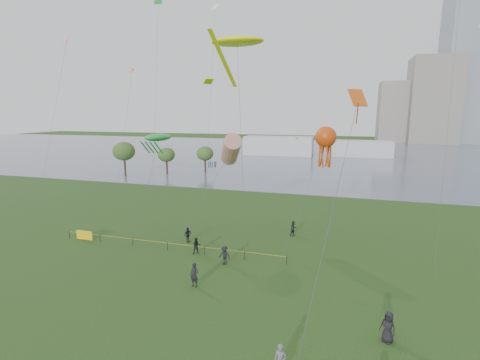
# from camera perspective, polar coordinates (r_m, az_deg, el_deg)

# --- Properties ---
(ground_plane) EXTENTS (400.00, 400.00, 0.00)m
(ground_plane) POSITION_cam_1_polar(r_m,az_deg,el_deg) (23.57, -7.58, -24.24)
(ground_plane) COLOR #193310
(lake) EXTENTS (400.00, 120.00, 0.08)m
(lake) POSITION_cam_1_polar(r_m,az_deg,el_deg) (118.55, 12.47, 4.14)
(lake) COLOR slate
(lake) RESTS_ON ground_plane
(tower) EXTENTS (24.00, 24.00, 120.00)m
(tower) POSITION_cam_1_polar(r_m,az_deg,el_deg) (198.66, 34.66, 22.65)
(tower) COLOR slate
(tower) RESTS_ON ground_plane
(building_mid) EXTENTS (20.00, 20.00, 38.00)m
(building_mid) POSITION_cam_1_polar(r_m,az_deg,el_deg) (183.52, 29.00, 11.32)
(building_mid) COLOR slate
(building_mid) RESTS_ON ground_plane
(building_low) EXTENTS (16.00, 18.00, 28.00)m
(building_low) POSITION_cam_1_polar(r_m,az_deg,el_deg) (187.02, 24.22, 10.15)
(building_low) COLOR gray
(building_low) RESTS_ON ground_plane
(pavilion_left) EXTENTS (22.00, 8.00, 6.00)m
(pavilion_left) POSITION_cam_1_polar(r_m,az_deg,el_deg) (114.76, 6.34, 5.61)
(pavilion_left) COLOR silver
(pavilion_left) RESTS_ON ground_plane
(pavilion_right) EXTENTS (18.00, 7.00, 5.00)m
(pavilion_right) POSITION_cam_1_polar(r_m,az_deg,el_deg) (116.17, 19.37, 4.88)
(pavilion_right) COLOR silver
(pavilion_right) RESTS_ON ground_plane
(trees) EXTENTS (19.47, 13.28, 7.43)m
(trees) POSITION_cam_1_polar(r_m,az_deg,el_deg) (79.21, -13.50, 4.35)
(trees) COLOR #362718
(trees) RESTS_ON ground_plane
(fence) EXTENTS (24.07, 0.07, 1.05)m
(fence) POSITION_cam_1_polar(r_m,az_deg,el_deg) (39.27, -19.81, -9.04)
(fence) COLOR black
(fence) RESTS_ON ground_plane
(spectator_a) EXTENTS (0.99, 0.94, 1.62)m
(spectator_a) POSITION_cam_1_polar(r_m,az_deg,el_deg) (34.69, -7.13, -10.68)
(spectator_a) COLOR black
(spectator_a) RESTS_ON ground_plane
(spectator_b) EXTENTS (1.20, 0.80, 1.74)m
(spectator_b) POSITION_cam_1_polar(r_m,az_deg,el_deg) (32.20, -2.55, -12.25)
(spectator_b) COLOR black
(spectator_b) RESTS_ON ground_plane
(spectator_c) EXTENTS (0.75, 1.03, 1.63)m
(spectator_c) POSITION_cam_1_polar(r_m,az_deg,el_deg) (37.76, -8.57, -8.88)
(spectator_c) COLOR black
(spectator_c) RESTS_ON ground_plane
(spectator_d) EXTENTS (1.13, 1.02, 1.93)m
(spectator_d) POSITION_cam_1_polar(r_m,az_deg,el_deg) (24.22, 23.12, -21.31)
(spectator_d) COLOR black
(spectator_d) RESTS_ON ground_plane
(spectator_f) EXTENTS (0.79, 0.59, 1.96)m
(spectator_f) POSITION_cam_1_polar(r_m,az_deg,el_deg) (28.62, -7.50, -15.19)
(spectator_f) COLOR black
(spectator_f) RESTS_ON ground_plane
(spectator_g) EXTENTS (1.03, 1.04, 1.69)m
(spectator_g) POSITION_cam_1_polar(r_m,az_deg,el_deg) (39.63, 8.79, -7.88)
(spectator_g) COLOR black
(spectator_g) RESTS_ON ground_plane
(kite_stingray) EXTENTS (5.46, 10.18, 21.00)m
(kite_stingray) POSITION_cam_1_polar(r_m,az_deg,el_deg) (37.27, -0.50, 21.71)
(kite_stingray) COLOR #3F3F42
(kite_windsock) EXTENTS (6.80, 6.16, 11.45)m
(kite_windsock) POSITION_cam_1_polar(r_m,az_deg,el_deg) (39.35, -1.52, 4.99)
(kite_windsock) COLOR #3F3F42
(kite_creature) EXTENTS (2.44, 7.05, 11.27)m
(kite_creature) POSITION_cam_1_polar(r_m,az_deg,el_deg) (40.78, -13.27, 6.81)
(kite_creature) COLOR #3F3F42
(kite_octopus) EXTENTS (4.39, 6.99, 12.30)m
(kite_octopus) POSITION_cam_1_polar(r_m,az_deg,el_deg) (34.36, 13.88, 6.70)
(kite_octopus) COLOR #3F3F42
(kite_delta) EXTENTS (3.30, 10.83, 15.07)m
(kite_delta) POSITION_cam_1_polar(r_m,az_deg,el_deg) (23.45, 18.36, 10.65)
(kite_delta) COLOR #3F3F42
(small_kites) EXTENTS (40.60, 12.89, 8.36)m
(small_kites) POSITION_cam_1_polar(r_m,az_deg,el_deg) (40.12, -2.58, 24.31)
(small_kites) COLOR #198C2D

